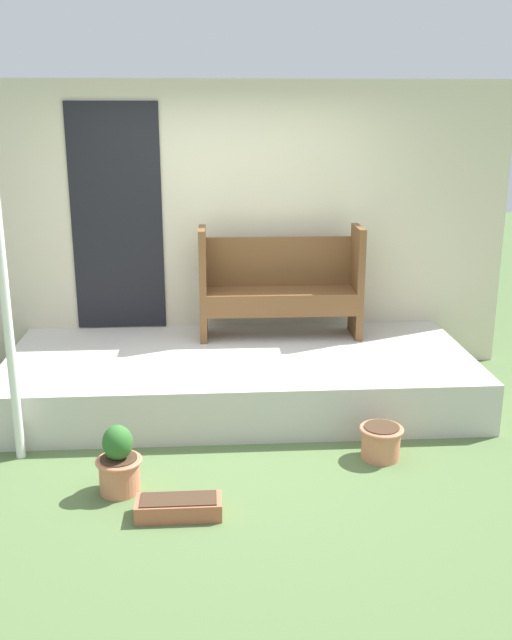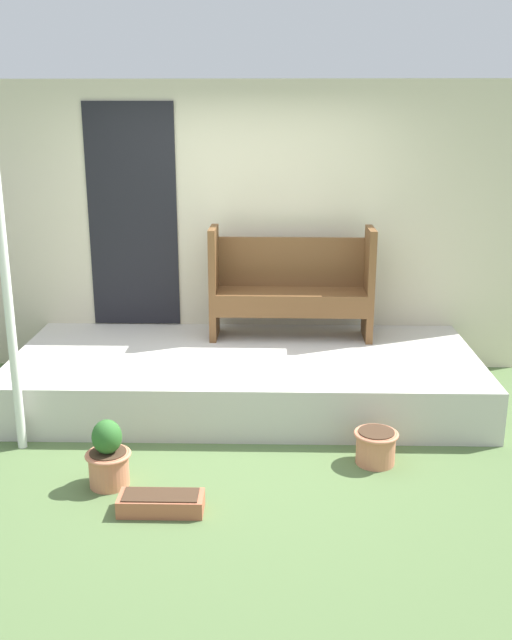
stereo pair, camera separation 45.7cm
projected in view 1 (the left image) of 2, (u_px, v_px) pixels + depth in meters
The scene contains 8 objects.
ground_plane at pixel (228, 445), 5.17m from camera, with size 24.00×24.00×0.00m, color #516B3D.
porch_slab at pixel (240, 377), 5.93m from camera, with size 3.80×1.68×0.41m.
house_wall at pixel (230, 229), 6.45m from camera, with size 5.00×0.08×2.60m.
support_post at pixel (5, 300), 4.68m from camera, with size 0.06×0.06×2.28m.
bench at pixel (280, 281), 6.23m from camera, with size 1.41×0.42×0.97m.
flower_pot_left at pixel (119, 463), 4.49m from camera, with size 0.30×0.30×0.45m.
flower_pot_middle at pixel (381, 441), 4.95m from camera, with size 0.31×0.31×0.24m.
planter_box_rect at pixel (179, 507), 4.25m from camera, with size 0.52×0.20×0.12m.
Camera 1 is at (-0.11, -4.71, 2.33)m, focal length 40.00 mm.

